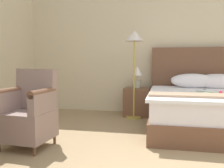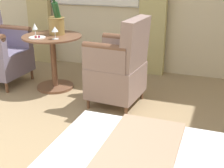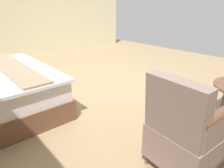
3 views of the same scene
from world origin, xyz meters
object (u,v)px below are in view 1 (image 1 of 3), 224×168
object	(u,v)px
nightstand	(137,102)
floor_lamp_brass	(134,45)
armchair_by_window	(29,113)
bedside_lamp	(137,74)
bed	(212,106)

from	to	relation	value
nightstand	floor_lamp_brass	xyz separation A→B (m)	(-0.03, -0.22, 1.09)
nightstand	armchair_by_window	size ratio (longest dim) A/B	0.56
nightstand	armchair_by_window	distance (m)	2.35
bedside_lamp	nightstand	bearing A→B (deg)	0.00
bedside_lamp	armchair_by_window	distance (m)	2.38
armchair_by_window	bedside_lamp	bearing A→B (deg)	62.06
nightstand	armchair_by_window	world-z (taller)	armchair_by_window
bed	bedside_lamp	bearing A→B (deg)	149.48
bed	armchair_by_window	bearing A→B (deg)	-150.38
floor_lamp_brass	armchair_by_window	world-z (taller)	floor_lamp_brass
bedside_lamp	floor_lamp_brass	bearing A→B (deg)	-98.70
nightstand	bedside_lamp	xyz separation A→B (m)	(-0.00, 0.00, 0.55)
bedside_lamp	floor_lamp_brass	xyz separation A→B (m)	(-0.03, -0.22, 0.54)
bed	bedside_lamp	size ratio (longest dim) A/B	4.87
bed	floor_lamp_brass	bearing A→B (deg)	158.27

